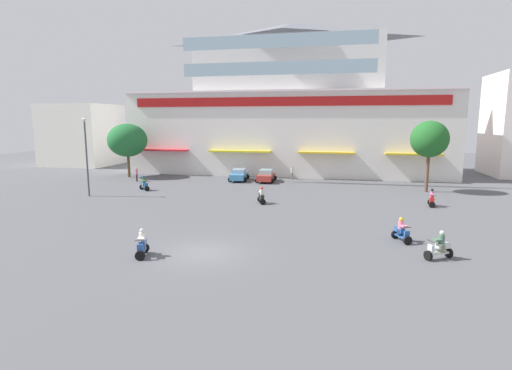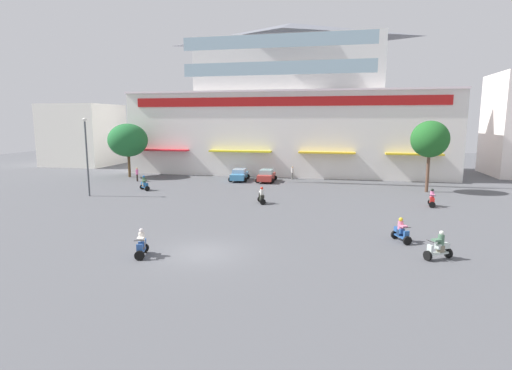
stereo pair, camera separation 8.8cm
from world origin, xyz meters
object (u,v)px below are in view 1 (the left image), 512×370
Objects in this scene: scooter_rider_1 at (262,197)px; plaza_tree_0 at (127,140)px; scooter_rider_2 at (439,247)px; streetlamp_near at (86,151)px; parked_car_1 at (266,176)px; scooter_rider_4 at (142,245)px; pedestrian_1 at (137,173)px; plaza_tree_1 at (430,139)px; parked_car_0 at (239,175)px; scooter_rider_3 at (144,184)px; pedestrian_0 at (292,172)px; scooter_rider_5 at (432,199)px; scooter_rider_0 at (401,232)px.

plaza_tree_0 is at bearing 147.18° from scooter_rider_1.
streetlamp_near reaches higher than scooter_rider_2.
scooter_rider_2 reaches higher than parked_car_1.
scooter_rider_4 is 0.91× the size of pedestrian_1.
pedestrian_1 is at bearing -169.12° from parked_car_1.
streetlamp_near reaches higher than plaza_tree_1.
plaza_tree_0 is 35.35m from plaza_tree_1.
plaza_tree_0 is 13.15m from streetlamp_near.
pedestrian_1 reaches higher than parked_car_0.
plaza_tree_1 is 18.12m from parked_car_1.
scooter_rider_2 is (31.74, -24.86, -4.07)m from plaza_tree_0.
scooter_rider_3 is (-28.56, -5.10, -4.70)m from plaza_tree_1.
scooter_rider_3 is 0.96× the size of pedestrian_0.
pedestrian_0 reaches higher than scooter_rider_5.
scooter_rider_4 is 0.94× the size of pedestrian_0.
scooter_rider_3 is (-11.35, -8.41, -0.11)m from parked_car_1.
scooter_rider_3 is 27.66m from scooter_rider_5.
scooter_rider_1 is 14.41m from scooter_rider_5.
pedestrian_1 is (-13.48, 24.49, 0.34)m from scooter_rider_4.
plaza_tree_0 reaches higher than scooter_rider_3.
pedestrian_0 is at bearing 40.25° from streetlamp_near.
streetlamp_near is at bearing -164.08° from plaza_tree_1.
scooter_rider_3 is 6.69m from pedestrian_1.
plaza_tree_1 is 30.96m from scooter_rider_4.
scooter_rider_5 is at bearing -4.78° from scooter_rider_3.
parked_car_1 is 19.84m from streetlamp_near.
scooter_rider_1 is at bearing 76.53° from scooter_rider_4.
pedestrian_0 is (20.72, 2.24, -3.78)m from plaza_tree_0.
parked_car_0 is at bearing 125.49° from scooter_rider_0.
pedestrian_1 is (-28.93, 21.64, 0.34)m from scooter_rider_2.
plaza_tree_0 is at bearing 120.46° from scooter_rider_4.
scooter_rider_0 is at bearing -41.65° from scooter_rider_1.
streetlamp_near is at bearing 131.83° from scooter_rider_4.
scooter_rider_5 is 0.92× the size of pedestrian_1.
parked_car_0 is 13.77m from scooter_rider_1.
parked_car_1 is at bearing 10.88° from pedestrian_1.
streetlamp_near is at bearing -77.02° from plaza_tree_0.
scooter_rider_2 is (17.16, -24.77, -0.09)m from parked_car_0.
streetlamp_near is at bearing 179.98° from scooter_rider_1.
scooter_rider_2 is 14.05m from scooter_rider_5.
scooter_rider_4 is (1.71, -27.62, -0.10)m from parked_car_0.
scooter_rider_5 is 32.31m from pedestrian_1.
streetlamp_near is (-16.91, 0.00, 3.67)m from scooter_rider_1.
scooter_rider_4 is (16.29, -27.71, -4.08)m from plaza_tree_0.
parked_car_1 reaches higher than parked_car_0.
scooter_rider_2 is at bearing -32.70° from scooter_rider_3.
plaza_tree_0 is 1.66× the size of parked_car_1.
scooter_rider_5 is at bearing -44.61° from pedestrian_0.
scooter_rider_2 is at bearing -22.73° from streetlamp_near.
pedestrian_1 is at bearing 124.60° from scooter_rider_3.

